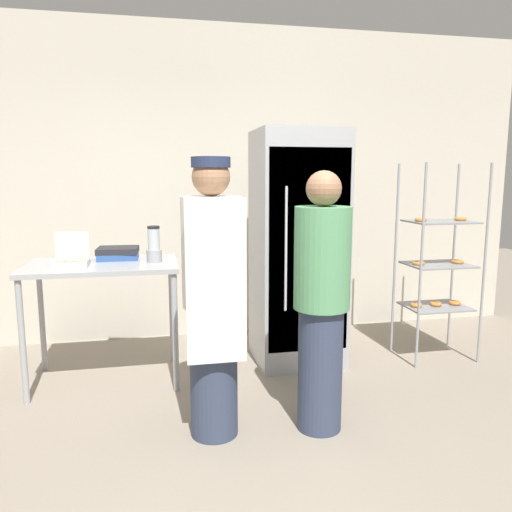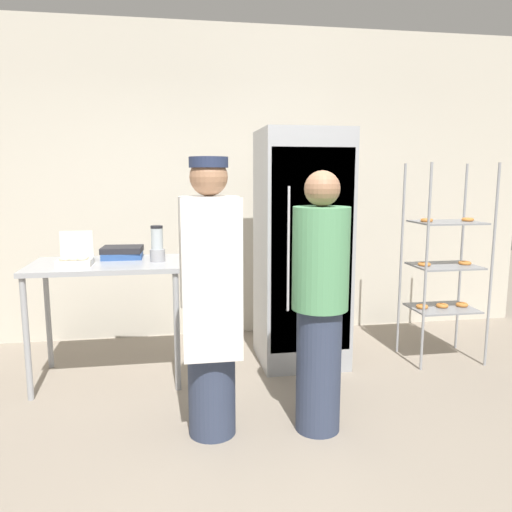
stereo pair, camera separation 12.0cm
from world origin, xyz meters
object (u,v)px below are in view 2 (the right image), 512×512
at_px(person_baker, 211,295).
at_px(person_customer, 320,302).
at_px(donut_box, 75,259).
at_px(blender_pitcher, 157,246).
at_px(baking_rack, 445,266).
at_px(refrigerator, 301,249).
at_px(binder_stack, 122,252).

bearing_deg(person_baker, person_customer, -4.97).
distance_m(person_baker, person_customer, 0.66).
bearing_deg(donut_box, blender_pitcher, 8.02).
bearing_deg(donut_box, person_baker, -43.92).
bearing_deg(baking_rack, donut_box, -178.82).
height_order(baking_rack, person_customer, baking_rack).
height_order(refrigerator, person_baker, refrigerator).
distance_m(donut_box, person_customer, 1.86).
bearing_deg(person_baker, donut_box, 136.08).
bearing_deg(donut_box, binder_stack, 41.79).
distance_m(donut_box, person_baker, 1.30).
distance_m(baking_rack, blender_pitcher, 2.41).
xyz_separation_m(refrigerator, binder_stack, (-1.47, 0.06, -0.00)).
relative_size(baking_rack, person_customer, 1.05).
distance_m(binder_stack, person_customer, 1.78).
height_order(donut_box, binder_stack, donut_box).
relative_size(donut_box, person_baker, 0.15).
bearing_deg(person_customer, binder_stack, 135.84).
height_order(refrigerator, blender_pitcher, refrigerator).
height_order(baking_rack, binder_stack, baking_rack).
height_order(binder_stack, person_customer, person_customer).
relative_size(blender_pitcher, person_customer, 0.17).
xyz_separation_m(donut_box, person_baker, (0.93, -0.90, -0.10)).
bearing_deg(refrigerator, person_customer, -99.26).
distance_m(blender_pitcher, binder_stack, 0.35).
bearing_deg(baking_rack, refrigerator, 172.42).
xyz_separation_m(donut_box, person_customer, (1.59, -0.95, -0.15)).
relative_size(donut_box, binder_stack, 0.76).
height_order(blender_pitcher, person_baker, person_baker).
xyz_separation_m(binder_stack, person_baker, (0.61, -1.18, -0.10)).
relative_size(refrigerator, baking_rack, 1.16).
bearing_deg(person_customer, refrigerator, 80.74).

